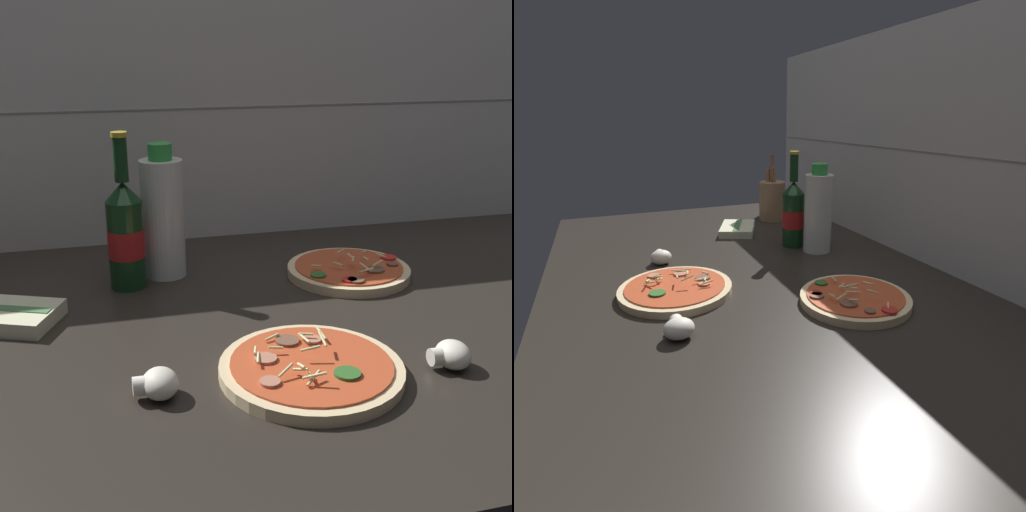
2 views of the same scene
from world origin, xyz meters
The scene contains 9 objects.
counter_slab centered at (0.00, 0.00, 1.25)cm, with size 160.00×90.00×2.50cm.
tile_backsplash centered at (0.00, 45.50, 30.00)cm, with size 160.00×1.13×60.00cm.
pizza_near centered at (-0.16, -17.37, 3.44)cm, with size 23.88×23.88×4.52cm.
pizza_far centered at (18.69, 15.16, 3.48)cm, with size 22.23×22.23×4.24cm.
beer_bottle centered at (-20.44, 20.04, 12.20)cm, with size 6.23×6.23×26.80cm.
oil_bottle centered at (-13.54, 24.18, 13.55)cm, with size 7.61×7.61×24.03cm.
mushroom_left centered at (18.49, -20.08, 4.35)cm, with size 5.54×5.27×3.69cm.
mushroom_right centered at (-19.64, -17.67, 4.34)cm, with size 5.53×5.26×3.68cm.
dish_towel centered at (-39.75, 9.49, 3.71)cm, with size 18.28×15.62×2.56cm.
Camera 1 is at (-25.46, -86.36, 44.12)cm, focal length 45.00 mm.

